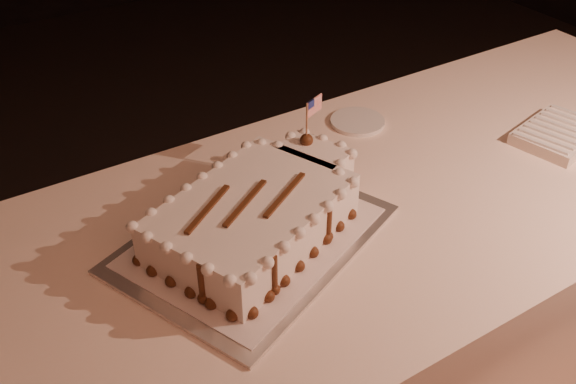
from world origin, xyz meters
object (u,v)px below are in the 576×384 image
banquet_table (318,338)px  cake_board (253,238)px  sheet_cake (261,211)px  side_plate (357,122)px  napkin_stack (558,134)px

banquet_table → cake_board: 0.41m
sheet_cake → side_plate: (0.42, 0.24, -0.05)m
cake_board → napkin_stack: (0.80, -0.07, 0.01)m
sheet_cake → cake_board: bearing=-156.8°
sheet_cake → napkin_stack: (0.78, -0.08, -0.04)m
cake_board → napkin_stack: size_ratio=2.12×
cake_board → sheet_cake: (0.02, 0.01, 0.05)m
banquet_table → side_plate: side_plate is taller
side_plate → banquet_table: bearing=-137.5°
banquet_table → side_plate: size_ratio=17.70×
sheet_cake → side_plate: bearing=29.8°
banquet_table → napkin_stack: (0.64, -0.06, 0.39)m
banquet_table → sheet_cake: (-0.13, 0.02, 0.43)m
cake_board → sheet_cake: sheet_cake is taller
cake_board → sheet_cake: size_ratio=1.01×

